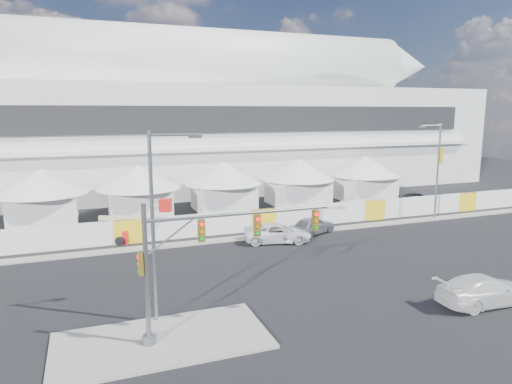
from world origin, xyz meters
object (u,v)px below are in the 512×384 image
object	(u,v)px
streetlight_median	(157,214)
boom_lift	(117,230)
streetlight_curb	(436,164)
sedan_silver	(312,226)
lot_car_b	(417,198)
pickup_near	(485,290)
pickup_curb	(278,233)
lot_car_a	(357,206)
traffic_mast	(193,261)

from	to	relation	value
streetlight_median	boom_lift	xyz separation A→B (m)	(-1.14, 16.34, -4.75)
streetlight_median	streetlight_curb	size ratio (longest dim) A/B	1.01
sedan_silver	lot_car_b	world-z (taller)	sedan_silver
pickup_near	streetlight_median	distance (m)	18.66
pickup_curb	boom_lift	xyz separation A→B (m)	(-12.55, 4.99, 0.21)
streetlight_median	boom_lift	bearing A→B (deg)	93.97
sedan_silver	pickup_near	distance (m)	16.86
sedan_silver	streetlight_median	bearing A→B (deg)	104.78
sedan_silver	lot_car_a	size ratio (longest dim) A/B	1.01
pickup_near	boom_lift	distance (m)	27.74
lot_car_a	streetlight_curb	distance (m)	8.97
traffic_mast	streetlight_curb	size ratio (longest dim) A/B	0.99
pickup_curb	lot_car_b	bearing A→B (deg)	-53.26
sedan_silver	traffic_mast	size ratio (longest dim) A/B	0.49
pickup_near	traffic_mast	bearing A→B (deg)	85.50
streetlight_curb	pickup_near	bearing A→B (deg)	-123.99
lot_car_b	boom_lift	bearing A→B (deg)	108.96
traffic_mast	streetlight_curb	distance (m)	32.23
lot_car_b	streetlight_median	xyz separation A→B (m)	(-33.02, -20.17, 5.01)
lot_car_b	streetlight_curb	bearing A→B (deg)	164.17
sedan_silver	lot_car_b	xyz separation A→B (m)	(17.75, 7.67, -0.07)
lot_car_a	sedan_silver	bearing A→B (deg)	129.57
pickup_near	boom_lift	world-z (taller)	boom_lift
pickup_near	streetlight_curb	xyz separation A→B (m)	(11.81, 17.51, 4.75)
lot_car_b	boom_lift	xyz separation A→B (m)	(-34.15, -3.83, 0.26)
lot_car_b	traffic_mast	world-z (taller)	traffic_mast
sedan_silver	streetlight_curb	world-z (taller)	streetlight_curb
streetlight_median	boom_lift	world-z (taller)	streetlight_median
sedan_silver	streetlight_curb	distance (m)	14.85
traffic_mast	streetlight_median	xyz separation A→B (m)	(-1.21, 2.40, 1.82)
lot_car_a	lot_car_b	world-z (taller)	lot_car_a
traffic_mast	lot_car_b	bearing A→B (deg)	35.35
streetlight_curb	boom_lift	distance (m)	30.94
pickup_curb	traffic_mast	bearing A→B (deg)	157.89
streetlight_curb	boom_lift	world-z (taller)	streetlight_curb
sedan_silver	lot_car_a	distance (m)	10.32
sedan_silver	traffic_mast	bearing A→B (deg)	112.12
traffic_mast	streetlight_median	size ratio (longest dim) A/B	0.98
sedan_silver	lot_car_a	bearing A→B (deg)	-79.57
streetlight_median	lot_car_a	bearing A→B (deg)	37.81
lot_car_b	streetlight_curb	size ratio (longest dim) A/B	0.44
streetlight_curb	lot_car_a	bearing A→B (deg)	137.46
lot_car_a	streetlight_median	world-z (taller)	streetlight_median
traffic_mast	pickup_curb	bearing A→B (deg)	53.38
pickup_near	lot_car_b	size ratio (longest dim) A/B	1.35
pickup_near	traffic_mast	world-z (taller)	traffic_mast
sedan_silver	boom_lift	world-z (taller)	boom_lift
pickup_curb	pickup_near	bearing A→B (deg)	-144.13
lot_car_a	lot_car_b	xyz separation A→B (m)	(9.29, 1.75, -0.04)
traffic_mast	pickup_near	bearing A→B (deg)	-6.36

